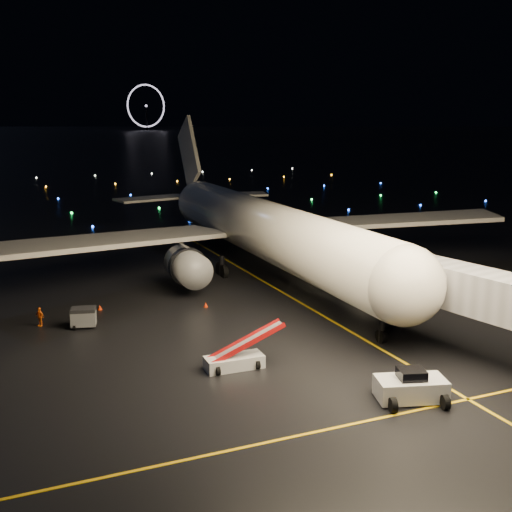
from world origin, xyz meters
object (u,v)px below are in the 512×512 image
object	(u,v)px
pushback_tug	(411,385)
baggage_cart_0	(84,318)
airliner	(253,194)
belt_loader	(234,349)
crew_c	(40,317)

from	to	relation	value
pushback_tug	baggage_cart_0	bearing A→B (deg)	143.13
pushback_tug	airliner	bearing A→B (deg)	99.47
airliner	belt_loader	size ratio (longest dim) A/B	10.15
pushback_tug	crew_c	distance (m)	30.77
belt_loader	baggage_cart_0	xyz separation A→B (m)	(-8.20, 13.01, -0.60)
pushback_tug	baggage_cart_0	size ratio (longest dim) A/B	2.13
baggage_cart_0	belt_loader	bearing A→B (deg)	-43.35
crew_c	baggage_cart_0	distance (m)	3.73
pushback_tug	baggage_cart_0	xyz separation A→B (m)	(-16.31, 21.97, -0.16)
belt_loader	crew_c	world-z (taller)	belt_loader
pushback_tug	crew_c	world-z (taller)	pushback_tug
airliner	belt_loader	xyz separation A→B (m)	(-12.49, -26.34, -7.08)
crew_c	baggage_cart_0	size ratio (longest dim) A/B	0.83
crew_c	airliner	bearing A→B (deg)	81.62
belt_loader	baggage_cart_0	bearing A→B (deg)	123.74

